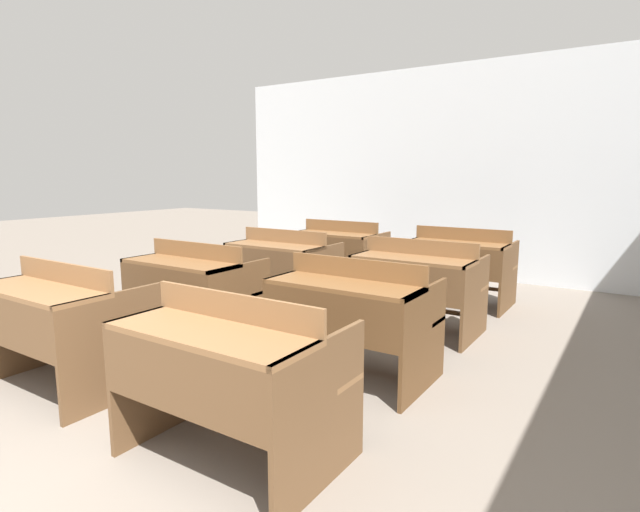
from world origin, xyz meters
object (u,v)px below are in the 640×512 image
Objects in this scene: bench_front_right at (230,370)px; bench_second_right at (352,313)px; bench_third_left at (282,265)px; bench_front_left at (61,320)px; bench_back_right at (460,263)px; bench_third_right at (417,282)px; bench_back_left at (339,251)px; bench_second_left at (193,286)px.

bench_front_right and bench_second_right have the same top height.
bench_front_right and bench_third_left have the same top height.
bench_front_left is 1.00× the size of bench_back_right.
bench_back_right is (1.57, 1.24, 0.00)m from bench_third_left.
bench_third_right is (1.56, 2.48, 0.00)m from bench_front_left.
bench_third_left and bench_back_right have the same top height.
bench_front_left is at bearing -122.25° from bench_third_right.
bench_third_left is (-1.58, 1.24, 0.00)m from bench_second_right.
bench_front_right is 3.74m from bench_back_right.
bench_front_left is 1.00× the size of bench_third_right.
bench_front_right is at bearing -66.73° from bench_back_left.
bench_second_left is 2.96m from bench_back_right.
bench_second_right is (-0.00, 1.26, 0.00)m from bench_front_right.
bench_second_right and bench_third_right have the same top height.
bench_front_right and bench_second_left have the same top height.
bench_front_left and bench_second_right have the same top height.
bench_third_right is (-0.02, 2.51, 0.00)m from bench_front_right.
bench_second_right and bench_third_left have the same top height.
bench_back_right is at bearing 90.27° from bench_second_right.
bench_front_left and bench_second_left have the same top height.
bench_second_right and bench_back_left have the same top height.
bench_front_left and bench_back_left have the same top height.
bench_third_left is 1.00× the size of bench_back_left.
bench_third_right is 1.00× the size of bench_back_right.
bench_second_right is 2.97m from bench_back_left.
bench_front_left and bench_front_right have the same top height.
bench_front_left is 1.58m from bench_front_right.
bench_back_left is (-0.01, 2.51, 0.00)m from bench_second_left.
bench_front_left is 1.00× the size of bench_second_right.
bench_third_left is 1.56m from bench_third_right.
bench_front_left is at bearing -90.02° from bench_third_left.
bench_front_right is 2.03m from bench_second_left.
bench_front_left and bench_third_left have the same top height.
bench_third_left is at bearing -88.65° from bench_back_left.
bench_second_right is at bearing 37.85° from bench_front_left.
bench_third_left is (0.02, 1.26, 0.00)m from bench_second_left.
bench_front_right and bench_third_right have the same top height.
bench_third_left and bench_third_right have the same top height.
bench_third_left is 1.00× the size of bench_back_right.
bench_back_right is (1.57, 3.71, 0.00)m from bench_front_left.
bench_third_right is at bearing 90.81° from bench_second_right.
bench_back_right is at bearing 90.22° from bench_front_right.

